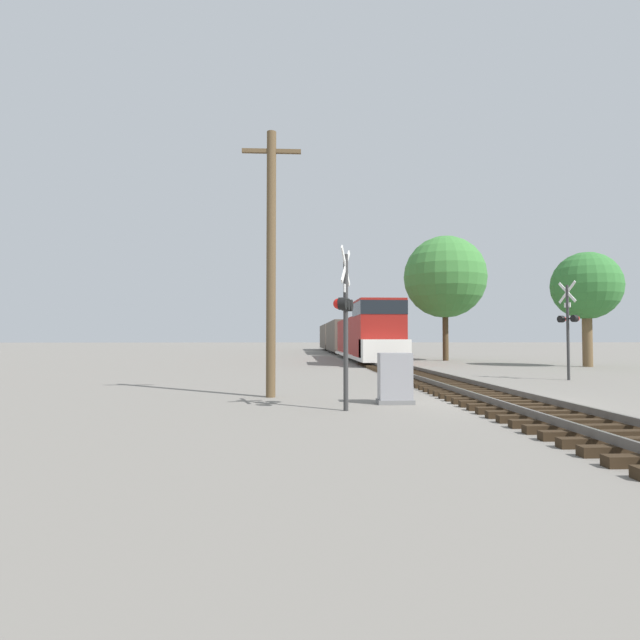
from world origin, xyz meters
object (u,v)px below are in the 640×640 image
object	(u,v)px
crossing_signal_far	(568,323)
tree_far_right	(586,287)
utility_pole	(271,259)
freight_train	(345,337)
tree_mid_background	(445,277)
crossing_signal_near	(344,312)
relay_cabinet	(395,379)

from	to	relation	value
crossing_signal_far	tree_far_right	world-z (taller)	tree_far_right
tree_far_right	utility_pole	bearing A→B (deg)	-141.54
crossing_signal_far	freight_train	bearing A→B (deg)	-6.97
tree_mid_background	tree_far_right	bearing A→B (deg)	-55.03
crossing_signal_near	freight_train	bearing A→B (deg)	-167.38
utility_pole	tree_mid_background	distance (m)	27.27
freight_train	crossing_signal_far	bearing A→B (deg)	-79.89
tree_mid_background	utility_pole	bearing A→B (deg)	-117.97
utility_pole	crossing_signal_far	bearing A→B (deg)	24.01
relay_cabinet	utility_pole	distance (m)	5.19
crossing_signal_far	utility_pole	bearing A→B (deg)	96.93
freight_train	utility_pole	bearing A→B (deg)	-98.98
freight_train	tree_mid_background	world-z (taller)	tree_mid_background
crossing_signal_far	tree_far_right	bearing A→B (deg)	-51.76
utility_pole	tree_far_right	size ratio (longest dim) A/B	1.13
freight_train	tree_mid_background	distance (m)	17.59
relay_cabinet	tree_far_right	xyz separation A→B (m)	(15.54, 16.78, 4.34)
tree_far_right	tree_mid_background	size ratio (longest dim) A/B	0.72
crossing_signal_far	relay_cabinet	bearing A→B (deg)	111.87
freight_train	crossing_signal_near	world-z (taller)	freight_train
crossing_signal_near	relay_cabinet	size ratio (longest dim) A/B	2.92
crossing_signal_near	crossing_signal_far	distance (m)	13.37
relay_cabinet	tree_mid_background	world-z (taller)	tree_mid_background
crossing_signal_near	relay_cabinet	bearing A→B (deg)	146.85
crossing_signal_near	crossing_signal_far	bearing A→B (deg)	147.29
crossing_signal_far	utility_pole	distance (m)	13.63
crossing_signal_near	tree_mid_background	xyz separation A→B (m)	(10.80, 26.87, 4.23)
crossing_signal_near	utility_pole	world-z (taller)	utility_pole
tree_far_right	crossing_signal_far	bearing A→B (deg)	-124.68
tree_mid_background	crossing_signal_near	bearing A→B (deg)	-111.89
crossing_signal_far	tree_mid_background	distance (m)	18.96
crossing_signal_far	relay_cabinet	world-z (taller)	crossing_signal_far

